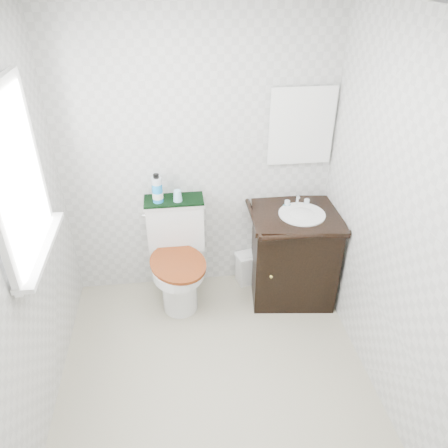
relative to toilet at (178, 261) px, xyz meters
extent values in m
plane|color=#A29C83|center=(0.22, -0.96, -0.39)|extent=(2.40, 2.40, 0.00)
plane|color=silver|center=(0.22, -0.96, 2.01)|extent=(2.40, 2.40, 0.00)
plane|color=silver|center=(0.22, 0.24, 0.81)|extent=(2.40, 0.00, 2.40)
plane|color=silver|center=(0.22, -2.16, 0.81)|extent=(2.40, 0.00, 2.40)
plane|color=silver|center=(-0.88, -0.96, 0.81)|extent=(0.00, 2.40, 2.40)
plane|color=silver|center=(1.32, -0.96, 0.81)|extent=(0.00, 2.40, 2.40)
cube|color=white|center=(-0.85, -0.71, 1.16)|extent=(0.02, 0.70, 0.90)
cube|color=silver|center=(1.03, 0.21, 1.06)|extent=(0.50, 0.02, 0.60)
cylinder|color=white|center=(0.00, -0.14, -0.17)|extent=(0.29, 0.29, 0.45)
cube|color=white|center=(0.00, 0.11, -0.17)|extent=(0.29, 0.28, 0.45)
cube|color=white|center=(0.00, 0.13, 0.27)|extent=(0.47, 0.18, 0.42)
cube|color=white|center=(0.00, 0.13, 0.49)|extent=(0.49, 0.20, 0.03)
cylinder|color=white|center=(0.00, -0.18, 0.06)|extent=(0.42, 0.42, 0.08)
cylinder|color=maroon|center=(0.00, -0.18, 0.11)|extent=(0.55, 0.55, 0.02)
cube|color=black|center=(0.98, -0.06, 0.00)|extent=(0.74, 0.65, 0.78)
cube|color=black|center=(0.98, -0.06, 0.41)|extent=(0.78, 0.69, 0.04)
cylinder|color=white|center=(1.01, -0.09, 0.44)|extent=(0.37, 0.37, 0.01)
ellipsoid|color=white|center=(1.01, -0.09, 0.38)|extent=(0.32, 0.32, 0.16)
cylinder|color=silver|center=(1.01, 0.07, 0.48)|extent=(0.02, 0.02, 0.10)
cube|color=white|center=(0.63, 0.14, -0.25)|extent=(0.22, 0.18, 0.27)
cube|color=white|center=(0.63, 0.14, -0.10)|extent=(0.24, 0.21, 0.03)
cube|color=black|center=(0.00, 0.13, 0.52)|extent=(0.48, 0.22, 0.02)
cylinder|color=#198ADC|center=(-0.12, 0.10, 0.60)|extent=(0.08, 0.08, 0.16)
cylinder|color=silver|center=(-0.12, 0.10, 0.71)|extent=(0.08, 0.08, 0.05)
cylinder|color=black|center=(-0.12, 0.10, 0.75)|extent=(0.05, 0.05, 0.03)
cone|color=#92D0EF|center=(0.03, 0.09, 0.57)|extent=(0.07, 0.07, 0.09)
ellipsoid|color=#176B72|center=(0.93, 0.07, 0.44)|extent=(0.07, 0.05, 0.02)
camera|label=1|loc=(0.02, -3.00, 2.19)|focal=35.00mm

